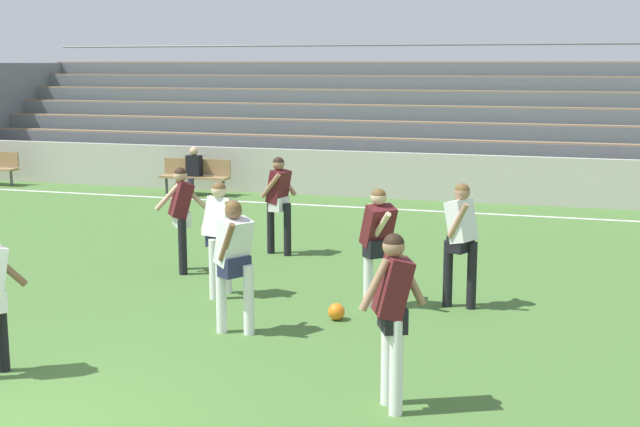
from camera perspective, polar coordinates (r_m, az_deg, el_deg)
name	(u,v)px	position (r m, az deg, el deg)	size (l,w,h in m)	color
field_line_sideline	(357,207)	(19.67, 2.46, 0.42)	(44.00, 0.12, 0.01)	white
sideline_wall	(373,175)	(21.05, 3.52, 2.59)	(48.00, 0.16, 1.13)	#BCB7AD
bleacher_stand	(367,118)	(24.59, 3.16, 6.35)	(23.52, 5.71, 3.85)	#897051
bench_near_wall_gap	(196,173)	(21.71, -8.27, 2.68)	(1.80, 0.40, 0.90)	#99754C
spectator_seated	(194,167)	(21.59, -8.42, 3.05)	(0.36, 0.42, 1.21)	#2D2D38
player_white_trailing_run	(461,234)	(11.59, 9.36, -1.35)	(0.47, 0.61, 1.70)	black
player_dark_deep_cover	(378,237)	(11.48, 3.89, -1.60)	(0.54, 0.71, 1.63)	white
player_white_on_ball	(220,229)	(12.10, -6.69, -1.02)	(0.56, 0.48, 1.64)	white
player_dark_pressing_high	(393,305)	(8.09, 4.87, -6.11)	(0.59, 0.49, 1.72)	white
player_dark_dropping_back	(279,197)	(14.67, -2.76, 1.13)	(0.54, 0.55, 1.69)	black
player_white_challenging	(234,255)	(10.39, -5.73, -2.78)	(0.49, 0.64, 1.65)	white
player_dark_wide_right	(181,210)	(13.60, -9.20, 0.22)	(0.77, 0.53, 1.67)	black
soccer_ball	(336,312)	(11.09, 1.10, -6.55)	(0.22, 0.22, 0.22)	orange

